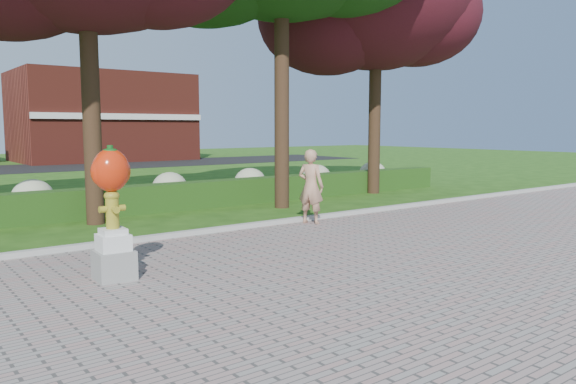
{
  "coord_description": "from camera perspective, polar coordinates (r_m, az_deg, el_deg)",
  "views": [
    {
      "loc": [
        -6.62,
        -8.07,
        2.41
      ],
      "look_at": [
        0.3,
        1.0,
        1.11
      ],
      "focal_mm": 35.0,
      "sensor_mm": 36.0,
      "label": 1
    }
  ],
  "objects": [
    {
      "name": "lawn_hedge",
      "position": [
        16.58,
        -13.53,
        -0.63
      ],
      "size": [
        24.0,
        0.7,
        0.8
      ],
      "primitive_type": "cube",
      "color": "#214513",
      "rests_on": "ground"
    },
    {
      "name": "tree_far_right",
      "position": [
        21.47,
        8.64,
        18.7
      ],
      "size": [
        7.88,
        6.72,
        10.21
      ],
      "color": "black",
      "rests_on": "ground"
    },
    {
      "name": "walkway",
      "position": [
        8.13,
        20.5,
        -11.01
      ],
      "size": [
        40.0,
        14.0,
        0.04
      ],
      "primitive_type": "cube",
      "color": "gray",
      "rests_on": "ground"
    },
    {
      "name": "building_right",
      "position": [
        44.54,
        -18.33,
        7.21
      ],
      "size": [
        12.0,
        8.0,
        6.4
      ],
      "primitive_type": "cube",
      "color": "maroon",
      "rests_on": "ground"
    },
    {
      "name": "hydrant_sculpture",
      "position": [
        9.15,
        -17.43,
        -1.67
      ],
      "size": [
        0.62,
        0.6,
        2.11
      ],
      "rotation": [
        0.0,
        0.0,
        -0.05
      ],
      "color": "gray",
      "rests_on": "walkway"
    },
    {
      "name": "ground",
      "position": [
        10.71,
        1.98,
        -6.49
      ],
      "size": [
        100.0,
        100.0,
        0.0
      ],
      "primitive_type": "plane",
      "color": "#234A12",
      "rests_on": "ground"
    },
    {
      "name": "hydrangea_row",
      "position": [
        17.7,
        -13.16,
        0.31
      ],
      "size": [
        20.1,
        1.1,
        0.99
      ],
      "color": "#B5BB8E",
      "rests_on": "ground"
    },
    {
      "name": "street",
      "position": [
        36.75,
        -26.91,
        2.07
      ],
      "size": [
        50.0,
        8.0,
        0.02
      ],
      "primitive_type": "cube",
      "color": "black",
      "rests_on": "ground"
    },
    {
      "name": "woman",
      "position": [
        13.94,
        2.33,
        0.57
      ],
      "size": [
        0.68,
        0.8,
        1.86
      ],
      "primitive_type": "imported",
      "rotation": [
        0.0,
        0.0,
        1.99
      ],
      "color": "tan",
      "rests_on": "walkway"
    },
    {
      "name": "curb",
      "position": [
        13.11,
        -6.38,
        -3.79
      ],
      "size": [
        40.0,
        0.18,
        0.15
      ],
      "primitive_type": "cube",
      "color": "#ADADA5",
      "rests_on": "ground"
    }
  ]
}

